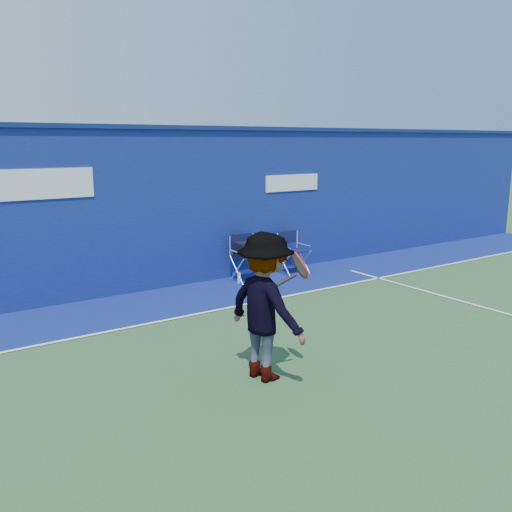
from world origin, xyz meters
TOP-DOWN VIEW (x-y plane):
  - ground at (0.00, 0.00)m, footprint 80.00×80.00m
  - stadium_wall at (-0.00, 5.20)m, footprint 24.00×0.50m
  - out_of_bounds_strip at (0.00, 4.10)m, footprint 24.00×1.80m
  - court_lines at (0.00, 0.60)m, footprint 24.00×12.00m
  - directors_chair_left at (2.17, 4.58)m, footprint 0.56×0.52m
  - directors_chair_right at (3.34, 4.59)m, footprint 0.53×0.48m
  - water_bottle at (1.91, 4.49)m, footprint 0.07×0.07m
  - tennis_player at (-0.17, 0.61)m, footprint 0.95×1.24m

SIDE VIEW (x-z plane):
  - ground at x=0.00m, z-range 0.00..0.00m
  - out_of_bounds_strip at x=0.00m, z-range 0.00..0.01m
  - court_lines at x=0.00m, z-range 0.01..0.01m
  - water_bottle at x=1.91m, z-range 0.00..0.22m
  - directors_chair_right at x=3.34m, z-range -0.17..0.72m
  - directors_chair_left at x=2.17m, z-range -0.07..0.87m
  - tennis_player at x=-0.17m, z-range 0.00..1.77m
  - stadium_wall at x=0.00m, z-range 0.01..3.09m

